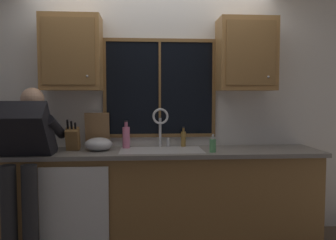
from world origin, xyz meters
The scene contains 21 objects.
back_wall centered at (0.00, 0.06, 1.27)m, with size 5.58×0.12×2.55m, color silver.
window_glass centered at (0.08, -0.01, 1.52)m, with size 1.10×0.02×0.95m, color black.
window_frame_top centered at (0.08, -0.02, 2.02)m, with size 1.17×0.02×0.04m, color brown.
window_frame_bottom centered at (0.08, -0.02, 1.03)m, with size 1.17×0.02×0.04m, color brown.
window_frame_left centered at (-0.49, -0.02, 1.52)m, with size 0.04×0.02×0.95m, color brown.
window_frame_right centered at (0.64, -0.02, 1.52)m, with size 0.04×0.02×0.95m, color brown.
window_mullion_center centered at (0.08, -0.02, 1.52)m, with size 0.02×0.02×0.95m, color brown.
lower_cabinet_run centered at (0.00, -0.29, 0.44)m, with size 3.18×0.58×0.88m, color olive.
countertop centered at (0.00, -0.31, 0.90)m, with size 3.24×0.62×0.04m, color slate.
dishwasher_front centered at (-0.71, -0.61, 0.46)m, with size 0.60×0.02×0.74m, color white.
upper_cabinet_left centered at (-0.79, -0.17, 1.86)m, with size 0.57×0.36×0.72m.
upper_cabinet_right centered at (0.94, -0.17, 1.86)m, with size 0.57×0.36×0.72m.
sink centered at (0.08, -0.30, 0.82)m, with size 0.80×0.46×0.21m.
faucet centered at (0.08, -0.12, 1.17)m, with size 0.18×0.09×0.40m.
person_standing centered at (-1.12, -0.60, 0.95)m, with size 0.53×0.71×1.52m.
knife_block centered at (-0.78, -0.25, 1.03)m, with size 0.12×0.18×0.32m.
cutting_board centered at (-0.56, -0.09, 1.10)m, with size 0.24×0.02×0.36m, color #997047.
mixing_bowl centered at (-0.53, -0.28, 0.98)m, with size 0.27×0.27×0.13m, color #B7B7BC.
soap_dispenser centered at (0.55, -0.47, 0.99)m, with size 0.06×0.07×0.17m.
bottle_green_glass centered at (0.32, -0.08, 1.00)m, with size 0.05×0.05×0.21m.
bottle_tall_clear centered at (-0.27, -0.14, 1.03)m, with size 0.07×0.07×0.28m.
Camera 1 is at (-0.11, -3.72, 1.44)m, focal length 38.07 mm.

